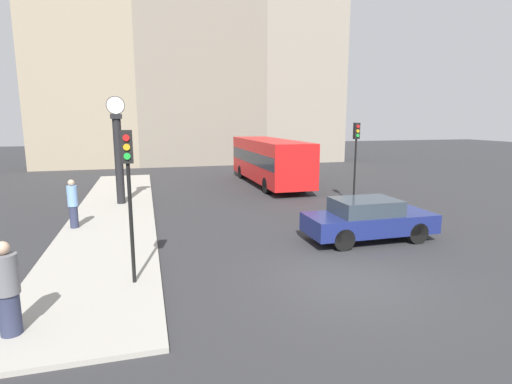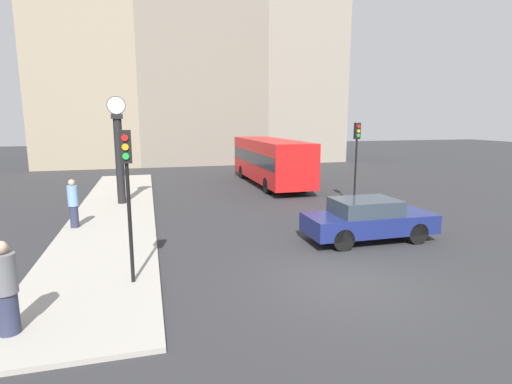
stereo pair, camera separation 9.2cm
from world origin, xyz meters
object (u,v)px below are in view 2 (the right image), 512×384
bus_distant (270,159)px  pedestrian_grey_jacket (5,289)px  street_clock (119,153)px  pedestrian_blue_stripe (73,203)px  traffic_light_near (127,175)px  sedan_car (368,219)px  traffic_light_far (357,146)px

bus_distant → pedestrian_grey_jacket: (-9.97, -15.90, -0.62)m
street_clock → pedestrian_grey_jacket: 11.96m
street_clock → pedestrian_blue_stripe: street_clock is taller
bus_distant → pedestrian_blue_stripe: 12.99m
traffic_light_near → pedestrian_blue_stripe: 6.45m
sedan_car → pedestrian_blue_stripe: size_ratio=2.42×
pedestrian_blue_stripe → pedestrian_grey_jacket: pedestrian_blue_stripe is taller
sedan_car → bus_distant: bus_distant is taller
bus_distant → traffic_light_far: bearing=-71.8°
sedan_car → traffic_light_far: bearing=65.2°
traffic_light_far → pedestrian_blue_stripe: bearing=-172.9°
sedan_car → pedestrian_grey_jacket: size_ratio=2.43×
traffic_light_far → street_clock: size_ratio=0.78×
street_clock → pedestrian_blue_stripe: (-1.43, -4.10, -1.47)m
sedan_car → traffic_light_far: (2.53, 5.48, 2.04)m
street_clock → pedestrian_blue_stripe: 4.59m
sedan_car → traffic_light_near: (-7.50, -1.84, 2.01)m
bus_distant → pedestrian_blue_stripe: (-10.05, -8.21, -0.60)m
sedan_car → bus_distant: (0.33, 12.17, 0.87)m
pedestrian_blue_stripe → traffic_light_far: bearing=7.1°
bus_distant → street_clock: size_ratio=1.95×
sedan_car → street_clock: 11.70m
bus_distant → pedestrian_grey_jacket: bus_distant is taller
bus_distant → pedestrian_grey_jacket: 18.77m
sedan_car → traffic_light_near: bearing=-166.2°
bus_distant → traffic_light_near: size_ratio=2.63×
sedan_car → bus_distant: bearing=88.5°
traffic_light_far → traffic_light_near: bearing=-143.9°
traffic_light_far → pedestrian_blue_stripe: 12.47m
traffic_light_near → pedestrian_blue_stripe: size_ratio=2.06×
pedestrian_grey_jacket → street_clock: bearing=83.5°
sedan_car → bus_distant: 12.21m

